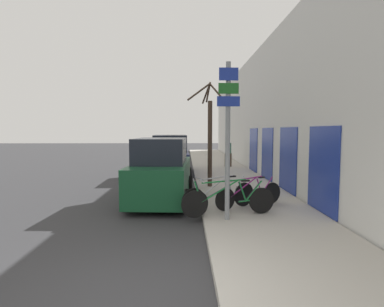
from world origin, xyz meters
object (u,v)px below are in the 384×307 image
object	(u,v)px
pedestrian_near	(228,151)
street_tree	(209,136)
bicycle_0	(229,200)
parked_car_1	(171,158)
bicycle_3	(250,194)
signpost	(228,135)
bicycle_2	(220,196)
bicycle_1	(229,199)
parked_car_0	(162,172)

from	to	relation	value
pedestrian_near	street_tree	xyz separation A→B (m)	(-1.66, -6.45, 1.04)
bicycle_0	parked_car_1	xyz separation A→B (m)	(-1.90, 7.70, 0.41)
bicycle_3	parked_car_1	xyz separation A→B (m)	(-2.62, 6.84, 0.44)
signpost	bicycle_0	size ratio (longest dim) A/B	1.55
bicycle_2	pedestrian_near	bearing A→B (deg)	-38.35
parked_car_1	pedestrian_near	bearing A→B (deg)	39.18
pedestrian_near	bicycle_1	bearing A→B (deg)	-79.09
signpost	bicycle_1	xyz separation A→B (m)	(0.11, 0.49, -1.69)
signpost	bicycle_2	world-z (taller)	signpost
bicycle_3	pedestrian_near	world-z (taller)	pedestrian_near
bicycle_1	parked_car_1	distance (m)	7.80
bicycle_1	street_tree	world-z (taller)	street_tree
signpost	street_tree	size ratio (longest dim) A/B	0.94
bicycle_0	bicycle_1	bearing A→B (deg)	-17.51
bicycle_0	bicycle_1	distance (m)	0.15
signpost	parked_car_1	world-z (taller)	signpost
signpost	bicycle_1	bearing A→B (deg)	77.36
parked_car_0	parked_car_1	world-z (taller)	parked_car_1
bicycle_2	street_tree	xyz separation A→B (m)	(-0.02, 3.58, 1.59)
bicycle_3	street_tree	distance (m)	3.76
bicycle_0	parked_car_1	bearing A→B (deg)	2.18
bicycle_2	street_tree	bearing A→B (deg)	-28.76
street_tree	bicycle_1	bearing A→B (deg)	-87.04
signpost	parked_car_1	bearing A→B (deg)	102.64
bicycle_0	bicycle_2	size ratio (longest dim) A/B	1.17
parked_car_1	bicycle_0	bearing A→B (deg)	-77.47
bicycle_2	street_tree	distance (m)	3.92
bicycle_0	street_tree	world-z (taller)	street_tree
bicycle_3	parked_car_1	distance (m)	7.33
signpost	bicycle_1	world-z (taller)	signpost
bicycle_0	street_tree	distance (m)	4.43
parked_car_0	parked_car_1	bearing A→B (deg)	92.66
parked_car_1	street_tree	distance (m)	4.13
parked_car_0	street_tree	world-z (taller)	street_tree
bicycle_0	bicycle_3	distance (m)	1.13
signpost	parked_car_1	size ratio (longest dim) A/B	0.80
bicycle_0	bicycle_1	world-z (taller)	bicycle_0
signpost	pedestrian_near	xyz separation A→B (m)	(1.57, 10.91, -1.13)
bicycle_0	bicycle_2	world-z (taller)	bicycle_2
street_tree	bicycle_0	bearing A→B (deg)	-87.36
signpost	bicycle_3	bearing A→B (deg)	55.64
parked_car_1	bicycle_2	bearing A→B (deg)	-77.77
bicycle_1	parked_car_0	distance (m)	2.93
bicycle_1	bicycle_2	xyz separation A→B (m)	(-0.19, 0.39, 0.01)
bicycle_1	pedestrian_near	bearing A→B (deg)	-17.38
bicycle_2	bicycle_0	bearing A→B (deg)	168.64
signpost	parked_car_0	xyz separation A→B (m)	(-1.83, 2.64, -1.28)
parked_car_0	pedestrian_near	world-z (taller)	parked_car_0
signpost	street_tree	xyz separation A→B (m)	(-0.10, 4.46, -0.08)
bicycle_1	bicycle_3	bearing A→B (deg)	-54.41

